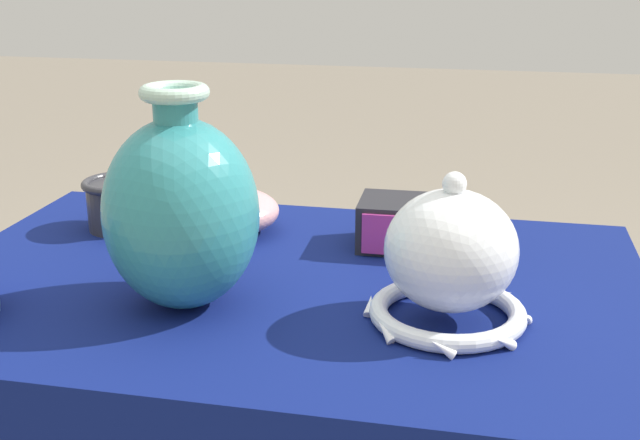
{
  "coord_description": "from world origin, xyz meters",
  "views": [
    {
      "loc": [
        0.25,
        -0.95,
        1.11
      ],
      "look_at": [
        0.06,
        -0.06,
        0.8
      ],
      "focal_mm": 45.0,
      "sensor_mm": 36.0,
      "label": 1
    }
  ],
  "objects_px": {
    "vase_dome_bell": "(450,262)",
    "cup_wide_charcoal": "(119,202)",
    "mosaic_tile_box": "(417,225)",
    "vase_tall_bulbous": "(181,211)",
    "bowl_shallow_rose": "(228,211)"
  },
  "relations": [
    {
      "from": "cup_wide_charcoal",
      "to": "bowl_shallow_rose",
      "type": "bearing_deg",
      "value": 6.38
    },
    {
      "from": "vase_dome_bell",
      "to": "mosaic_tile_box",
      "type": "bearing_deg",
      "value": 103.64
    },
    {
      "from": "cup_wide_charcoal",
      "to": "bowl_shallow_rose",
      "type": "distance_m",
      "value": 0.17
    },
    {
      "from": "vase_dome_bell",
      "to": "bowl_shallow_rose",
      "type": "distance_m",
      "value": 0.43
    },
    {
      "from": "vase_tall_bulbous",
      "to": "mosaic_tile_box",
      "type": "xyz_separation_m",
      "value": [
        0.26,
        0.25,
        -0.08
      ]
    },
    {
      "from": "vase_dome_bell",
      "to": "cup_wide_charcoal",
      "type": "xyz_separation_m",
      "value": [
        -0.52,
        0.23,
        -0.03
      ]
    },
    {
      "from": "vase_dome_bell",
      "to": "cup_wide_charcoal",
      "type": "height_order",
      "value": "vase_dome_bell"
    },
    {
      "from": "vase_dome_bell",
      "to": "cup_wide_charcoal",
      "type": "relative_size",
      "value": 1.78
    },
    {
      "from": "vase_dome_bell",
      "to": "cup_wide_charcoal",
      "type": "bearing_deg",
      "value": 156.18
    },
    {
      "from": "vase_tall_bulbous",
      "to": "bowl_shallow_rose",
      "type": "distance_m",
      "value": 0.28
    },
    {
      "from": "mosaic_tile_box",
      "to": "cup_wide_charcoal",
      "type": "relative_size",
      "value": 1.55
    },
    {
      "from": "vase_dome_bell",
      "to": "bowl_shallow_rose",
      "type": "relative_size",
      "value": 1.24
    },
    {
      "from": "mosaic_tile_box",
      "to": "bowl_shallow_rose",
      "type": "xyz_separation_m",
      "value": [
        -0.29,
        0.01,
        -0.0
      ]
    },
    {
      "from": "mosaic_tile_box",
      "to": "bowl_shallow_rose",
      "type": "relative_size",
      "value": 1.08
    },
    {
      "from": "bowl_shallow_rose",
      "to": "mosaic_tile_box",
      "type": "bearing_deg",
      "value": -2.05
    }
  ]
}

